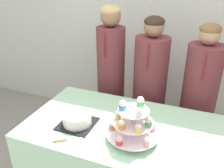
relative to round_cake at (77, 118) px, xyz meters
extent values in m
cube|color=silver|center=(0.31, 1.42, 0.54)|extent=(9.00, 0.06, 2.70)
cube|color=#A8DBB2|center=(0.31, 0.11, -0.43)|extent=(1.37, 0.78, 0.76)
cube|color=black|center=(0.00, 0.00, -0.05)|extent=(0.24, 0.24, 0.01)
cylinder|color=silver|center=(0.00, 0.00, -0.01)|extent=(0.20, 0.20, 0.06)
ellipsoid|color=silver|center=(0.00, 0.00, 0.02)|extent=(0.19, 0.19, 0.07)
cube|color=silver|center=(0.10, -0.12, -0.05)|extent=(0.17, 0.13, 0.00)
cube|color=brown|center=(-0.02, -0.20, -0.05)|extent=(0.08, 0.07, 0.01)
cylinder|color=silver|center=(0.40, -0.01, 0.06)|extent=(0.02, 0.02, 0.21)
cylinder|color=silver|center=(0.40, -0.01, -0.01)|extent=(0.33, 0.33, 0.01)
cylinder|color=silver|center=(0.40, -0.01, 0.07)|extent=(0.25, 0.25, 0.01)
cylinder|color=silver|center=(0.40, -0.01, 0.16)|extent=(0.19, 0.19, 0.01)
cylinder|color=pink|center=(0.51, 0.07, 0.01)|extent=(0.05, 0.05, 0.02)
sphere|color=silver|center=(0.51, 0.07, 0.03)|extent=(0.04, 0.04, 0.04)
cylinder|color=#4CB766|center=(0.35, 0.12, 0.01)|extent=(0.04, 0.04, 0.03)
sphere|color=beige|center=(0.35, 0.12, 0.03)|extent=(0.04, 0.04, 0.04)
cylinder|color=orange|center=(0.27, -0.02, 0.01)|extent=(0.04, 0.04, 0.03)
sphere|color=white|center=(0.27, -0.02, 0.04)|extent=(0.04, 0.04, 0.04)
cylinder|color=#E5333D|center=(0.36, -0.14, 0.01)|extent=(0.04, 0.04, 0.03)
sphere|color=beige|center=(0.36, -0.14, 0.03)|extent=(0.04, 0.04, 0.04)
cylinder|color=pink|center=(0.51, -0.09, 0.01)|extent=(0.04, 0.04, 0.03)
sphere|color=#F4E5C6|center=(0.51, -0.09, 0.04)|extent=(0.04, 0.04, 0.04)
cylinder|color=#4CB766|center=(0.50, -0.02, 0.09)|extent=(0.04, 0.04, 0.03)
sphere|color=beige|center=(0.50, -0.02, 0.12)|extent=(0.04, 0.04, 0.04)
cylinder|color=#4CB766|center=(0.45, 0.07, 0.09)|extent=(0.05, 0.05, 0.03)
sphere|color=beige|center=(0.45, 0.07, 0.12)|extent=(0.05, 0.05, 0.05)
cylinder|color=#3893DB|center=(0.34, 0.07, 0.09)|extent=(0.04, 0.04, 0.03)
sphere|color=#F4E5C6|center=(0.34, 0.07, 0.12)|extent=(0.04, 0.04, 0.04)
cylinder|color=yellow|center=(0.30, -0.01, 0.09)|extent=(0.04, 0.04, 0.03)
sphere|color=silver|center=(0.30, -0.01, 0.12)|extent=(0.04, 0.04, 0.04)
cylinder|color=orange|center=(0.36, -0.10, 0.09)|extent=(0.04, 0.04, 0.03)
sphere|color=#F4E5C6|center=(0.36, -0.10, 0.12)|extent=(0.04, 0.04, 0.04)
cylinder|color=yellow|center=(0.46, -0.10, 0.09)|extent=(0.04, 0.04, 0.03)
sphere|color=silver|center=(0.46, -0.10, 0.12)|extent=(0.03, 0.03, 0.03)
cylinder|color=#4CB766|center=(0.43, 0.05, 0.18)|extent=(0.05, 0.05, 0.03)
sphere|color=silver|center=(0.43, 0.05, 0.21)|extent=(0.05, 0.05, 0.05)
cylinder|color=#3893DB|center=(0.34, -0.02, 0.17)|extent=(0.04, 0.04, 0.02)
sphere|color=white|center=(0.34, -0.02, 0.20)|extent=(0.04, 0.04, 0.04)
cylinder|color=white|center=(0.45, -0.06, 0.18)|extent=(0.04, 0.04, 0.03)
sphere|color=white|center=(0.45, -0.06, 0.20)|extent=(0.04, 0.04, 0.04)
cylinder|color=brown|center=(-0.05, 0.75, -0.17)|extent=(0.26, 0.26, 1.28)
sphere|color=#8E6B4C|center=(-0.05, 0.75, 0.56)|extent=(0.18, 0.18, 0.18)
ellipsoid|color=tan|center=(-0.05, 0.75, 0.61)|extent=(0.18, 0.18, 0.10)
cube|color=maroon|center=(-0.05, 0.62, 0.34)|extent=(0.02, 0.01, 0.22)
cylinder|color=brown|center=(0.33, 0.75, -0.20)|extent=(0.30, 0.30, 1.23)
sphere|color=#8E6B4C|center=(0.33, 0.75, 0.50)|extent=(0.17, 0.17, 0.17)
ellipsoid|color=#332319|center=(0.33, 0.75, 0.55)|extent=(0.17, 0.17, 0.09)
cube|color=maroon|center=(0.33, 0.60, 0.29)|extent=(0.02, 0.01, 0.22)
cylinder|color=brown|center=(0.76, 0.75, -0.21)|extent=(0.29, 0.29, 1.21)
sphere|color=tan|center=(0.76, 0.75, 0.48)|extent=(0.16, 0.16, 0.16)
ellipsoid|color=brown|center=(0.76, 0.75, 0.52)|extent=(0.16, 0.16, 0.09)
cube|color=maroon|center=(0.76, 0.61, 0.27)|extent=(0.02, 0.01, 0.22)
camera|label=1|loc=(0.73, -1.19, 0.91)|focal=38.00mm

